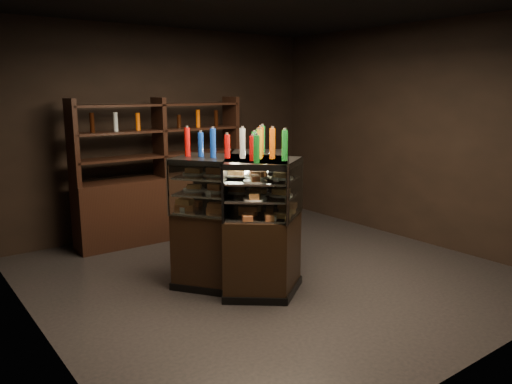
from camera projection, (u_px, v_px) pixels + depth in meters
ground at (269, 273)px, 5.82m from camera, size 5.00×5.00×0.00m
room_shell at (270, 105)px, 5.43m from camera, size 5.02×5.02×3.01m
display_case at (247, 242)px, 5.42m from camera, size 1.58×1.44×1.42m
food_display at (247, 186)px, 5.29m from camera, size 1.15×1.07×0.44m
bottles_top at (247, 143)px, 5.20m from camera, size 0.98×0.93×0.30m
potted_conifer at (273, 220)px, 6.72m from camera, size 0.31×0.31×0.67m
back_shelving at (162, 197)px, 7.11m from camera, size 2.45×0.44×2.00m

